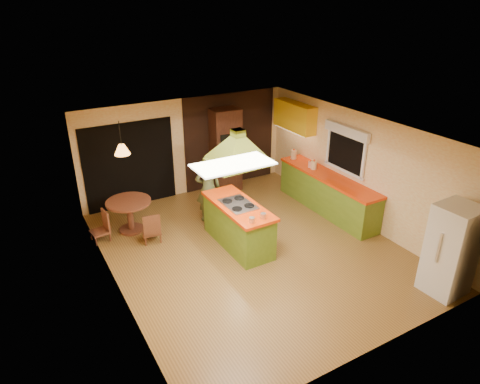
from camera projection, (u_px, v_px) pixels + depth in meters
ground at (252, 249)px, 8.85m from camera, size 6.50×6.50×0.00m
room_walls at (253, 194)px, 8.32m from camera, size 5.50×6.50×6.50m
ceiling_plane at (254, 132)px, 7.79m from camera, size 6.50×6.50×0.00m
brick_panel at (230, 140)px, 11.43m from camera, size 2.64×0.03×2.50m
nook_opening at (130, 165)px, 10.27m from camera, size 2.20×0.03×2.10m
right_counter at (327, 193)px, 10.23m from camera, size 0.62×3.05×0.92m
upper_cabinets at (295, 116)px, 10.91m from camera, size 0.34×1.40×0.70m
window_right at (346, 141)px, 9.63m from camera, size 0.12×1.35×1.06m
fluor_panel at (233, 164)px, 6.36m from camera, size 1.20×0.60×0.03m
kitchen_island at (238, 224)px, 8.81m from camera, size 0.77×1.88×0.95m
range_hood at (238, 142)px, 8.06m from camera, size 1.14×0.85×0.80m
man at (208, 188)px, 9.66m from camera, size 0.65×0.50×1.59m
refrigerator at (451, 250)px, 7.27m from camera, size 0.71×0.68×1.66m
wall_oven at (225, 150)px, 11.13m from camera, size 0.75×0.63×2.19m
dining_table at (129, 210)px, 9.32m from camera, size 0.97×0.97×0.73m
chair_left at (99, 227)px, 9.01m from camera, size 0.41×0.41×0.66m
chair_near at (151, 227)px, 9.00m from camera, size 0.43×0.43×0.68m
pendant_lamp at (122, 150)px, 8.74m from camera, size 0.41×0.41×0.21m
canister_large at (294, 154)px, 11.01m from camera, size 0.18×0.18×0.23m
canister_medium at (314, 165)px, 10.36m from camera, size 0.19×0.19×0.20m
canister_small at (310, 164)px, 10.47m from camera, size 0.14×0.14×0.15m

